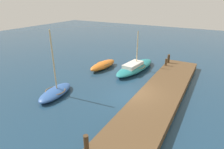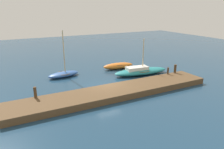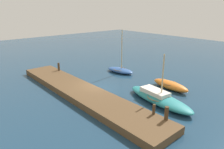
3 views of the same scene
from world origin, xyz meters
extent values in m
plane|color=navy|center=(0.00, 0.00, 0.00)|extent=(84.00, 84.00, 0.00)
cube|color=brown|center=(0.00, -1.95, 0.30)|extent=(19.86, 3.23, 0.60)
ellipsoid|color=#2D569E|center=(-2.87, 5.83, 0.29)|extent=(3.95, 2.15, 0.58)
torus|color=olive|center=(-2.87, 5.83, 0.45)|extent=(1.89, 1.89, 0.07)
cylinder|color=#C6B284|center=(-2.65, 5.87, 2.96)|extent=(0.12, 0.12, 4.99)
ellipsoid|color=orange|center=(4.62, 5.87, 0.40)|extent=(4.30, 1.68, 0.80)
torus|color=olive|center=(4.62, 5.87, 0.62)|extent=(1.51, 1.51, 0.07)
ellipsoid|color=teal|center=(5.87, 2.34, 0.37)|extent=(7.14, 2.86, 0.75)
torus|color=olive|center=(5.87, 2.34, 0.58)|extent=(2.38, 2.38, 0.07)
cube|color=silver|center=(5.31, 2.41, 0.82)|extent=(2.80, 1.52, 0.44)
cylinder|color=#C6B284|center=(6.07, 2.32, 2.50)|extent=(0.12, 0.12, 3.81)
cylinder|color=#47331E|center=(-7.02, -0.58, 1.08)|extent=(0.25, 0.25, 0.96)
cylinder|color=#47331E|center=(7.54, -0.58, 0.99)|extent=(0.21, 0.21, 0.78)
cylinder|color=#47331E|center=(8.61, -0.58, 1.10)|extent=(0.28, 0.28, 1.00)
camera|label=1|loc=(-12.55, -5.22, 7.65)|focal=29.96mm
camera|label=2|loc=(-9.06, -18.62, 8.02)|focal=34.63mm
camera|label=3|loc=(15.81, -11.81, 8.07)|focal=33.55mm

